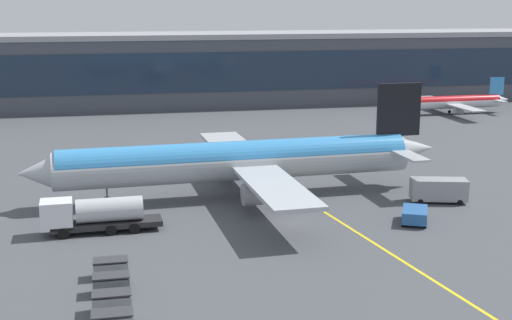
% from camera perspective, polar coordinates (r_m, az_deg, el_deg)
% --- Properties ---
extents(ground_plane, '(700.00, 700.00, 0.00)m').
position_cam_1_polar(ground_plane, '(68.40, 2.69, -4.99)').
color(ground_plane, '#47494F').
extents(apron_lead_in_line, '(12.16, 79.16, 0.01)m').
position_cam_1_polar(apron_lead_in_line, '(71.39, 5.67, -4.27)').
color(apron_lead_in_line, yellow).
rests_on(apron_lead_in_line, ground_plane).
extents(terminal_building, '(185.59, 17.02, 14.41)m').
position_cam_1_polar(terminal_building, '(145.14, -2.62, 7.35)').
color(terminal_building, '#424751').
rests_on(terminal_building, ground_plane).
extents(main_airliner, '(45.59, 36.18, 11.84)m').
position_cam_1_polar(main_airliner, '(75.73, -1.35, -0.03)').
color(main_airliner, '#B2B7BC').
rests_on(main_airliner, ground_plane).
extents(fuel_tanker, '(10.87, 2.96, 3.25)m').
position_cam_1_polar(fuel_tanker, '(66.43, -12.93, -4.28)').
color(fuel_tanker, '#232326').
rests_on(fuel_tanker, ground_plane).
extents(pushback_tug, '(3.72, 4.42, 1.40)m').
position_cam_1_polar(pushback_tug, '(69.50, 12.64, -4.27)').
color(pushback_tug, '#285B9E').
rests_on(pushback_tug, ground_plane).
extents(lavatory_truck, '(6.20, 3.73, 2.50)m').
position_cam_1_polar(lavatory_truck, '(76.91, 14.38, -2.28)').
color(lavatory_truck, gray).
rests_on(lavatory_truck, ground_plane).
extents(baggage_cart_1, '(2.66, 1.62, 1.48)m').
position_cam_1_polar(baggage_cart_1, '(50.10, -11.52, -11.10)').
color(baggage_cart_1, gray).
rests_on(baggage_cart_1, ground_plane).
extents(baggage_cart_2, '(2.66, 1.62, 1.48)m').
position_cam_1_polar(baggage_cart_2, '(53.05, -11.56, -9.72)').
color(baggage_cart_2, '#595B60').
rests_on(baggage_cart_2, ground_plane).
extents(baggage_cart_3, '(2.66, 1.62, 1.48)m').
position_cam_1_polar(baggage_cart_3, '(56.02, -11.60, -8.48)').
color(baggage_cart_3, gray).
rests_on(baggage_cart_3, ground_plane).
extents(commuter_jet_far, '(25.69, 20.38, 6.63)m').
position_cam_1_polar(commuter_jet_far, '(136.83, 15.12, 4.51)').
color(commuter_jet_far, silver).
rests_on(commuter_jet_far, ground_plane).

